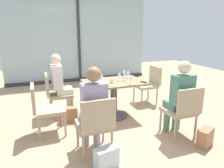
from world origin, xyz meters
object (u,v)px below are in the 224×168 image
Objects in this scene: chair_far_left at (55,92)px; coffee_cup at (112,80)px; cell_phone_on_table at (144,82)px; chair_front_right at (183,109)px; chair_far_right at (149,82)px; wine_glass_6 at (102,76)px; handbag_2 at (106,158)px; person_far_left at (60,82)px; handbag_1 at (69,115)px; wine_glass_5 at (131,77)px; wine_glass_0 at (125,74)px; wine_glass_4 at (128,72)px; handbag_0 at (205,137)px; chair_side_end at (44,107)px; dining_table_main at (114,91)px; wine_glass_2 at (124,71)px; wine_glass_3 at (102,78)px; wine_glass_1 at (119,74)px; person_front_left at (93,106)px; person_front_right at (180,95)px; chair_front_left at (96,123)px.

chair_far_left is 9.67× the size of coffee_cup.
coffee_cup is 0.61m from cell_phone_on_table.
chair_front_right and chair_far_right have the same top height.
wine_glass_6 is 1.75m from handbag_2.
handbag_1 is at bearing -78.83° from person_far_left.
chair_far_right is at bearing 42.56° from wine_glass_5.
wine_glass_0 is 1.00× the size of wine_glass_4.
handbag_0 and handbag_2 have the same top height.
dining_table_main is at bearing 13.08° from chair_side_end.
wine_glass_6 is at bearing -157.73° from wine_glass_2.
wine_glass_3 is (0.78, -0.64, 0.37)m from chair_far_left.
person_far_left is (-1.70, 1.67, 0.20)m from chair_front_right.
chair_far_right is 2.90× the size of handbag_0.
chair_far_left is 4.70× the size of wine_glass_1.
chair_far_right is at bearing 35.03° from handbag_2.
chair_far_left is at bearing 159.05° from wine_glass_1.
person_front_left is at bearing -113.39° from wine_glass_6.
wine_glass_1 is at bearing 116.65° from chair_front_right.
wine_glass_1 is (-0.97, -0.46, 0.37)m from chair_far_right.
chair_far_right reaches higher than handbag_1.
person_far_left is at bearing 148.30° from coffee_cup.
person_front_left is 8.75× the size of cell_phone_on_table.
wine_glass_0 is 1.81m from handbag_0.
chair_side_end is 2.90× the size of handbag_1.
wine_glass_1 is 0.62× the size of handbag_2.
person_front_right is 6.81× the size of wine_glass_0.
handbag_1 is at bearing -170.32° from wine_glass_2.
wine_glass_5 reaches higher than handbag_1.
wine_glass_6 is (0.84, -0.45, 0.37)m from chair_far_left.
wine_glass_6 reaches higher than handbag_1.
chair_far_left reaches higher than coffee_cup.
chair_front_left reaches higher than handbag_2.
wine_glass_5 reaches higher than chair_far_left.
wine_glass_3 and wine_glass_5 have the same top height.
chair_front_left is 1.30m from handbag_1.
person_front_left is 6.81× the size of wine_glass_5.
chair_front_left is (0.36, -1.67, 0.00)m from chair_far_left.
person_front_right is 0.93m from wine_glass_5.
cell_phone_on_table is (0.39, -0.28, -0.13)m from wine_glass_1.
dining_table_main is at bearing 56.34° from person_front_left.
handbag_0 is 1.00× the size of handbag_1.
handbag_2 is at bearing -60.84° from chair_side_end.
person_far_left is (-1.70, 1.56, 0.00)m from person_front_right.
handbag_0 is at bearing -65.90° from wine_glass_0.
chair_front_right is at bearing -0.59° from handbag_2.
chair_far_right is 0.97m from cell_phone_on_table.
wine_glass_0 is at bearing 15.07° from wine_glass_3.
handbag_0 is at bearing -72.45° from wine_glass_2.
wine_glass_6 reaches higher than cell_phone_on_table.
chair_front_right is 0.23m from person_front_right.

